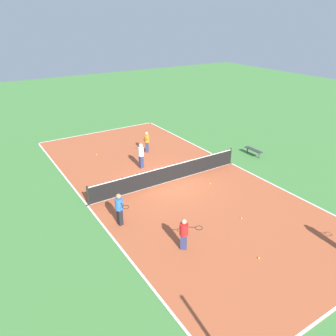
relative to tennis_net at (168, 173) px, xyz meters
name	(u,v)px	position (x,y,z in m)	size (l,w,h in m)	color
ground_plane	(168,182)	(0.00, 0.00, -0.56)	(80.00, 80.00, 0.00)	#47843D
court_surface	(168,182)	(0.00, 0.00, -0.55)	(9.94, 21.53, 0.02)	#B75633
tennis_net	(168,173)	(0.00, 0.00, 0.00)	(9.74, 0.10, 1.07)	black
bench	(253,150)	(-7.15, -0.20, -0.18)	(0.36, 1.43, 0.45)	#333338
player_coach_red	(184,232)	(2.71, 5.48, 0.27)	(0.92, 0.86, 1.44)	navy
player_near_blue	(119,207)	(4.19, 2.47, 0.38)	(0.40, 0.96, 1.61)	black
player_far_white	(141,154)	(0.38, -2.55, 0.40)	(0.42, 0.42, 1.64)	navy
player_center_orange	(147,141)	(-1.22, -4.69, 0.30)	(0.81, 0.95, 1.49)	navy
tennis_ball_near_net	(259,258)	(0.55, 7.61, -0.51)	(0.07, 0.07, 0.07)	#CCE033
tennis_ball_far_baseline	(241,218)	(-0.87, 5.16, -0.51)	(0.07, 0.07, 0.07)	#CCE033
tennis_ball_midcourt	(210,184)	(-1.87, 1.60, -0.51)	(0.07, 0.07, 0.07)	#CCE033
tennis_ball_right_alley	(97,154)	(2.02, -6.11, -0.51)	(0.07, 0.07, 0.07)	#CCE033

